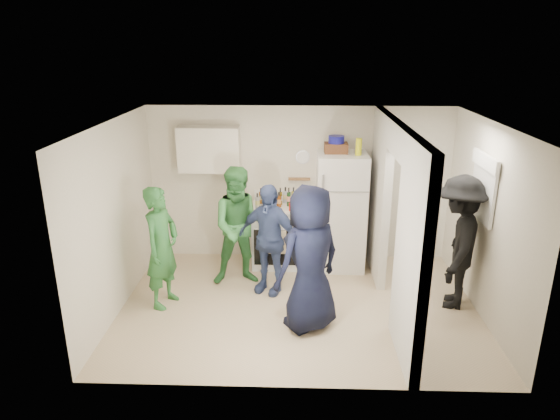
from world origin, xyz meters
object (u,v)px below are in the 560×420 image
object	(u,v)px
blue_bowl	(336,139)
person_nook	(458,243)
person_denim	(268,239)
wicker_basket	(336,148)
person_green_left	(162,247)
fridge	(340,211)
stove	(278,235)
person_green_center	(241,227)
person_navy	(310,259)
yellow_cup_stack_top	(359,147)

from	to	relation	value
blue_bowl	person_nook	bearing A→B (deg)	-38.89
blue_bowl	person_denim	world-z (taller)	blue_bowl
wicker_basket	person_green_left	distance (m)	2.95
person_denim	fridge	bearing A→B (deg)	65.09
stove	blue_bowl	xyz separation A→B (m)	(0.88, 0.02, 1.55)
wicker_basket	person_green_center	distance (m)	1.86
stove	person_green_left	distance (m)	2.05
fridge	person_navy	distance (m)	1.91
fridge	person_green_center	xyz separation A→B (m)	(-1.49, -0.64, -0.03)
yellow_cup_stack_top	person_green_left	bearing A→B (deg)	-155.49
wicker_basket	person_nook	distance (m)	2.23
yellow_cup_stack_top	person_green_center	size ratio (longest dim) A/B	0.14
yellow_cup_stack_top	person_denim	size ratio (longest dim) A/B	0.16
person_green_center	person_green_left	bearing A→B (deg)	-154.39
blue_bowl	person_nook	world-z (taller)	blue_bowl
person_green_left	person_nook	distance (m)	3.93
person_green_center	person_nook	world-z (taller)	person_nook
person_navy	person_denim	bearing A→B (deg)	-97.05
wicker_basket	person_denim	world-z (taller)	wicker_basket
fridge	wicker_basket	distance (m)	1.00
person_nook	person_denim	bearing A→B (deg)	-76.17
wicker_basket	yellow_cup_stack_top	world-z (taller)	yellow_cup_stack_top
wicker_basket	person_nook	size ratio (longest dim) A/B	0.19
fridge	person_green_left	distance (m)	2.81
person_denim	person_nook	xyz separation A→B (m)	(2.53, -0.30, 0.11)
stove	person_green_center	xyz separation A→B (m)	(-0.51, -0.67, 0.40)
stove	person_nook	distance (m)	2.76
blue_bowl	person_green_center	world-z (taller)	blue_bowl
yellow_cup_stack_top	person_nook	bearing A→B (deg)	-41.81
person_green_left	blue_bowl	bearing A→B (deg)	-41.49
person_nook	person_navy	bearing A→B (deg)	-51.55
wicker_basket	yellow_cup_stack_top	size ratio (longest dim) A/B	1.40
blue_bowl	person_green_left	bearing A→B (deg)	-149.86
wicker_basket	person_green_left	size ratio (longest dim) A/B	0.21
yellow_cup_stack_top	person_denim	bearing A→B (deg)	-148.29
fridge	person_green_left	bearing A→B (deg)	-151.76
stove	person_navy	distance (m)	1.97
person_denim	person_navy	distance (m)	1.10
wicker_basket	stove	bearing A→B (deg)	-178.69
person_navy	person_nook	world-z (taller)	person_navy
yellow_cup_stack_top	person_navy	size ratio (longest dim) A/B	0.13
wicker_basket	person_green_center	bearing A→B (deg)	-153.56
fridge	yellow_cup_stack_top	distance (m)	1.07
person_green_left	person_navy	world-z (taller)	person_navy
fridge	person_denim	xyz separation A→B (m)	(-1.08, -0.90, -0.12)
person_green_center	person_navy	xyz separation A→B (m)	(0.97, -1.19, 0.04)
wicker_basket	person_denim	xyz separation A→B (m)	(-0.98, -0.95, -1.11)
person_denim	stove	bearing A→B (deg)	109.15
blue_bowl	person_denim	size ratio (longest dim) A/B	0.15
stove	blue_bowl	size ratio (longest dim) A/B	4.09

